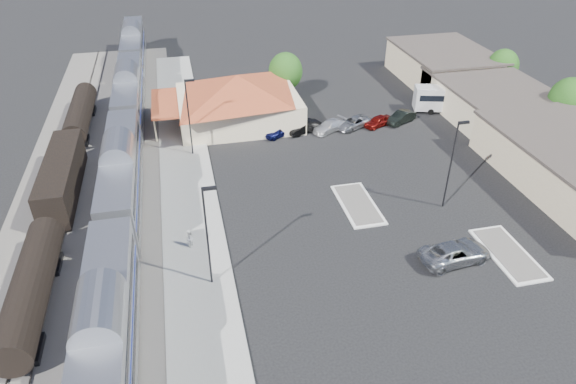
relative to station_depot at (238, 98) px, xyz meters
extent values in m
plane|color=black|center=(4.56, -24.00, -3.13)|extent=(280.00, 280.00, 0.00)
cube|color=#4C4944|center=(-16.44, -16.00, -3.07)|extent=(16.00, 100.00, 0.12)
cube|color=gray|center=(-7.44, -18.00, -3.04)|extent=(5.50, 92.00, 0.18)
cube|color=silver|center=(-13.44, -37.32, -0.08)|extent=(3.00, 20.00, 5.00)
cube|color=black|center=(-13.44, -37.32, -2.83)|extent=(2.20, 16.00, 0.60)
cube|color=silver|center=(-13.44, -16.32, -0.08)|extent=(3.00, 20.00, 5.00)
cube|color=black|center=(-13.44, -16.32, -2.83)|extent=(2.20, 16.00, 0.60)
cube|color=silver|center=(-13.44, 4.68, -0.08)|extent=(3.00, 20.00, 5.00)
cube|color=black|center=(-13.44, 4.68, -2.83)|extent=(2.20, 16.00, 0.60)
cube|color=silver|center=(-13.44, 25.68, -0.08)|extent=(3.00, 20.00, 5.00)
cube|color=black|center=(-13.44, 25.68, -2.83)|extent=(2.20, 16.00, 0.60)
cylinder|color=black|center=(-19.44, -29.77, -1.03)|extent=(2.80, 14.00, 2.80)
cube|color=black|center=(-19.44, -29.77, -2.83)|extent=(2.20, 12.00, 0.60)
cube|color=black|center=(-19.44, -13.77, -0.93)|extent=(2.80, 14.00, 3.60)
cube|color=black|center=(-19.44, -13.77, -2.83)|extent=(2.20, 12.00, 0.60)
cylinder|color=black|center=(-19.44, 2.23, -1.03)|extent=(2.80, 14.00, 2.80)
cube|color=black|center=(-19.44, 2.23, -2.83)|extent=(2.20, 12.00, 0.60)
cube|color=beige|center=(0.06, 0.00, -1.33)|extent=(15.00, 12.00, 3.60)
pyramid|color=#92381F|center=(0.06, 0.00, 1.77)|extent=(15.30, 12.24, 2.60)
cube|color=#92381F|center=(-9.04, 0.00, 0.17)|extent=(3.20, 9.60, 0.25)
cube|color=#C6B28C|center=(32.56, -6.00, -1.13)|extent=(12.00, 18.00, 4.00)
cube|color=#3F3833|center=(32.56, -6.00, 1.02)|extent=(12.40, 18.40, 0.30)
cube|color=#C6B28C|center=(32.56, 8.00, -0.88)|extent=(12.00, 16.00, 4.50)
cube|color=#3F3833|center=(32.56, 8.00, 1.52)|extent=(12.40, 16.40, 0.30)
cube|color=silver|center=(8.56, -22.00, -3.06)|extent=(3.30, 7.50, 0.15)
cube|color=#4C4944|center=(8.56, -22.00, -2.97)|extent=(2.70, 6.90, 0.10)
cube|color=silver|center=(18.56, -32.00, -3.06)|extent=(3.30, 7.50, 0.15)
cube|color=#4C4944|center=(18.56, -32.00, -2.97)|extent=(2.70, 6.90, 0.10)
cylinder|color=black|center=(-6.44, -30.00, 1.37)|extent=(0.16, 0.16, 9.00)
cube|color=black|center=(-5.94, -30.00, 5.72)|extent=(1.00, 0.25, 0.22)
cylinder|color=black|center=(-6.44, -8.00, 1.37)|extent=(0.16, 0.16, 9.00)
cube|color=black|center=(-5.94, -8.00, 5.72)|extent=(1.00, 0.25, 0.22)
cylinder|color=black|center=(16.56, -24.00, 1.37)|extent=(0.16, 0.16, 9.00)
cube|color=black|center=(17.06, -24.00, 5.72)|extent=(1.00, 0.25, 0.22)
cylinder|color=#382314|center=(38.56, -12.00, -1.70)|extent=(0.30, 0.30, 2.86)
ellipsoid|color=#1C4012|center=(38.56, -12.00, 1.09)|extent=(4.94, 4.94, 5.46)
cylinder|color=#382314|center=(38.56, 2.00, -1.86)|extent=(0.30, 0.30, 2.55)
ellipsoid|color=#1C4012|center=(38.56, 2.00, 0.64)|extent=(4.41, 4.41, 4.87)
cylinder|color=#382314|center=(7.56, 6.00, -1.77)|extent=(0.30, 0.30, 2.73)
ellipsoid|color=#1C4012|center=(7.56, 6.00, 0.90)|extent=(4.71, 4.71, 5.21)
imported|color=#9A9DA2|center=(13.62, -31.68, -2.29)|extent=(6.35, 3.46, 1.69)
cube|color=white|center=(28.56, -3.45, -1.22)|extent=(10.92, 5.06, 3.03)
cube|color=black|center=(28.56, -3.45, -0.85)|extent=(10.11, 4.87, 0.80)
cylinder|color=black|center=(31.89, -5.44, -2.73)|extent=(0.84, 0.47, 0.80)
cylinder|color=black|center=(32.45, -3.43, -2.73)|extent=(0.84, 0.47, 0.80)
cylinder|color=black|center=(25.19, -3.60, -2.73)|extent=(0.84, 0.47, 0.80)
cylinder|color=black|center=(25.74, -1.59, -2.73)|extent=(0.84, 0.47, 0.80)
imported|color=silver|center=(-7.84, -25.12, -2.09)|extent=(0.93, 1.02, 1.72)
imported|color=#0D1041|center=(4.21, -5.47, -2.46)|extent=(4.22, 3.05, 1.33)
imported|color=black|center=(7.41, -5.17, -2.39)|extent=(4.75, 3.13, 1.48)
imported|color=silver|center=(10.61, -5.47, -2.45)|extent=(5.05, 3.83, 1.36)
imported|color=gray|center=(13.81, -5.17, -2.46)|extent=(5.35, 4.10, 1.35)
imported|color=maroon|center=(17.01, -5.47, -2.45)|extent=(4.32, 3.08, 1.37)
imported|color=black|center=(20.21, -5.17, -2.39)|extent=(4.71, 3.48, 1.48)
camera|label=1|loc=(-7.29, -61.00, 24.90)|focal=32.00mm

